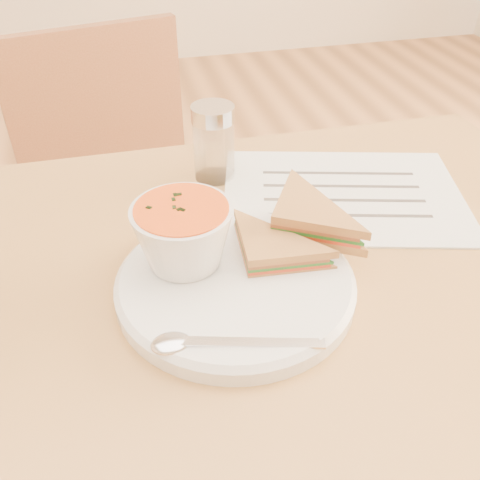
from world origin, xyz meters
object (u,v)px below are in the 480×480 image
object	(u,v)px
chair_far	(138,244)
condiment_shaker	(214,143)
plate	(235,284)
soup_bowl	(184,238)

from	to	relation	value
chair_far	condiment_shaker	distance (m)	0.51
plate	chair_far	bearing A→B (deg)	99.22
plate	condiment_shaker	bearing A→B (deg)	83.26
plate	condiment_shaker	size ratio (longest dim) A/B	2.40
chair_far	condiment_shaker	xyz separation A→B (m)	(0.12, -0.31, 0.38)
soup_bowl	condiment_shaker	bearing A→B (deg)	69.78
chair_far	soup_bowl	size ratio (longest dim) A/B	8.02
plate	soup_bowl	bearing A→B (deg)	143.25
chair_far	plate	world-z (taller)	chair_far
condiment_shaker	chair_far	bearing A→B (deg)	110.61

